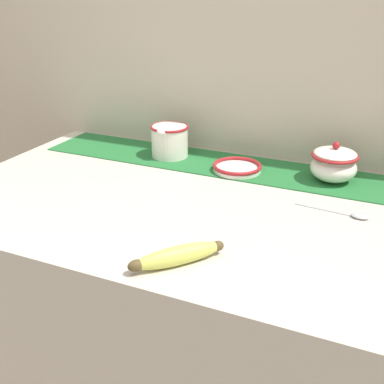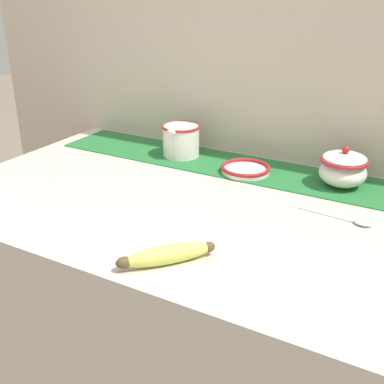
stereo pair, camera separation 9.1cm
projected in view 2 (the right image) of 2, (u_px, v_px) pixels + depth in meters
name	position (u px, v px, depth m)	size (l,w,h in m)	color
countertop	(194.00, 345.00, 1.37)	(1.26, 0.75, 0.91)	beige
back_wall	(261.00, 58.00, 1.39)	(2.06, 0.04, 2.40)	beige
table_runner	(238.00, 167.00, 1.40)	(1.16, 0.20, 0.00)	#236B33
cream_pitcher	(181.00, 139.00, 1.46)	(0.12, 0.13, 0.10)	white
sugar_bowl	(343.00, 169.00, 1.25)	(0.12, 0.12, 0.11)	white
small_dish	(245.00, 169.00, 1.35)	(0.14, 0.14, 0.02)	white
banana	(167.00, 255.00, 0.92)	(0.15, 0.16, 0.04)	#CCD156
spoon	(358.00, 222.00, 1.07)	(0.17, 0.03, 0.01)	#B7B7BC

